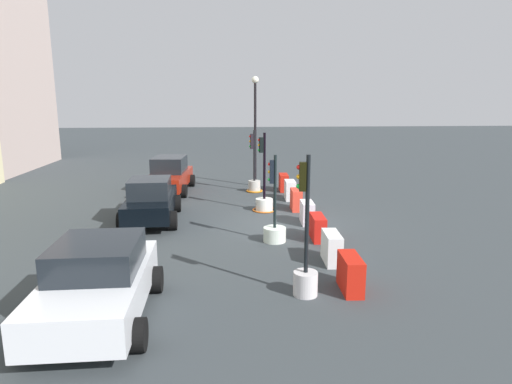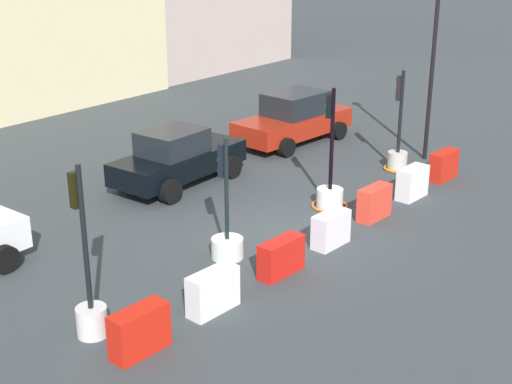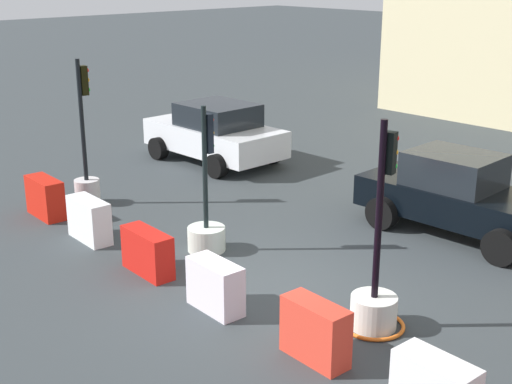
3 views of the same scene
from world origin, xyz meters
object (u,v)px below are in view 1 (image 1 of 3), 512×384
object	(u,v)px
car_red_compact	(169,175)
traffic_light_2	(264,199)
car_black_sedan	(151,200)
construction_barrier_5	(290,190)
traffic_light_3	(254,181)
construction_barrier_2	(318,228)
traffic_light_1	(274,228)
construction_barrier_6	(284,183)
traffic_light_0	(305,267)
car_white_van	(98,282)
construction_barrier_4	(296,200)
construction_barrier_0	(350,274)
street_lamp_post	(255,117)
construction_barrier_3	(307,213)
construction_barrier_1	(332,248)

from	to	relation	value
car_red_compact	traffic_light_2	bearing A→B (deg)	-134.90
car_black_sedan	construction_barrier_5	bearing A→B (deg)	-60.85
traffic_light_3	construction_barrier_2	world-z (taller)	traffic_light_3
construction_barrier_2	traffic_light_1	bearing A→B (deg)	94.36
traffic_light_3	car_black_sedan	xyz separation A→B (m)	(-5.09, 4.23, 0.27)
construction_barrier_2	construction_barrier_6	size ratio (longest dim) A/B	1.07
traffic_light_2	traffic_light_3	world-z (taller)	traffic_light_2
traffic_light_0	car_white_van	xyz separation A→B (m)	(-0.76, 4.41, 0.12)
traffic_light_2	car_black_sedan	world-z (taller)	traffic_light_2
car_black_sedan	traffic_light_3	bearing A→B (deg)	-39.75
construction_barrier_2	construction_barrier_4	world-z (taller)	construction_barrier_4
traffic_light_0	construction_barrier_5	size ratio (longest dim) A/B	3.21
construction_barrier_0	traffic_light_3	bearing A→B (deg)	6.55
construction_barrier_6	street_lamp_post	size ratio (longest dim) A/B	0.19
construction_barrier_4	construction_barrier_6	world-z (taller)	construction_barrier_4
car_white_van	street_lamp_post	distance (m)	15.03
construction_barrier_4	car_red_compact	distance (m)	6.99
construction_barrier_0	construction_barrier_5	bearing A→B (deg)	-0.80
construction_barrier_2	car_black_sedan	size ratio (longest dim) A/B	0.27
traffic_light_2	construction_barrier_3	bearing A→B (deg)	-146.06
construction_barrier_4	construction_barrier_5	bearing A→B (deg)	-1.71
traffic_light_0	construction_barrier_3	size ratio (longest dim) A/B	3.23
construction_barrier_4	street_lamp_post	bearing A→B (deg)	13.14
traffic_light_0	traffic_light_3	world-z (taller)	traffic_light_0
traffic_light_2	traffic_light_3	bearing A→B (deg)	1.45
traffic_light_0	car_white_van	bearing A→B (deg)	99.73
construction_barrier_1	car_red_compact	xyz separation A→B (m)	(10.21, 5.52, 0.41)
construction_barrier_2	car_white_van	distance (m)	7.43
construction_barrier_0	construction_barrier_3	world-z (taller)	construction_barrier_0
construction_barrier_2	construction_barrier_3	world-z (taller)	construction_barrier_3
traffic_light_0	traffic_light_2	bearing A→B (deg)	0.96
traffic_light_1	construction_barrier_5	distance (m)	6.13
construction_barrier_6	car_white_van	size ratio (longest dim) A/B	0.26
construction_barrier_5	construction_barrier_1	bearing A→B (deg)	179.22
traffic_light_0	construction_barrier_3	xyz separation A→B (m)	(5.96, -1.24, -0.28)
construction_barrier_6	traffic_light_2	bearing A→B (deg)	160.62
car_white_van	car_black_sedan	world-z (taller)	car_black_sedan
traffic_light_0	street_lamp_post	world-z (taller)	street_lamp_post
car_white_van	construction_barrier_4	bearing A→B (deg)	-32.58
traffic_light_3	street_lamp_post	world-z (taller)	street_lamp_post
traffic_light_3	construction_barrier_3	world-z (taller)	traffic_light_3
traffic_light_3	car_black_sedan	distance (m)	6.62
street_lamp_post	construction_barrier_6	bearing A→B (deg)	-138.38
construction_barrier_0	car_red_compact	bearing A→B (deg)	24.45
construction_barrier_5	street_lamp_post	distance (m)	4.83
construction_barrier_1	car_black_sedan	xyz separation A→B (m)	(4.74, 5.60, 0.37)
construction_barrier_0	car_red_compact	xyz separation A→B (m)	(12.07, 5.49, 0.40)
traffic_light_1	street_lamp_post	xyz separation A→B (m)	(9.38, -0.15, 3.13)
car_black_sedan	car_red_compact	size ratio (longest dim) A/B	0.93
traffic_light_2	street_lamp_post	size ratio (longest dim) A/B	0.56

